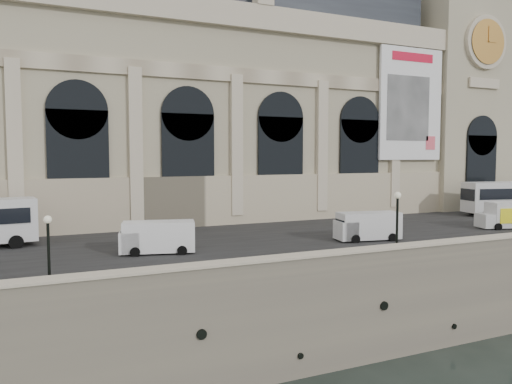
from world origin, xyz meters
TOP-DOWN VIEW (x-y plane):
  - ground at (0.00, 0.00)m, footprint 260.00×260.00m
  - quay at (0.00, 35.00)m, footprint 160.00×70.00m
  - street at (0.00, 14.00)m, footprint 160.00×24.00m
  - parapet at (0.00, 0.60)m, footprint 160.00×1.40m
  - museum at (-5.98, 30.86)m, footprint 69.00×18.70m
  - clock_pavilion at (34.00, 27.93)m, footprint 13.00×14.72m
  - van_b at (-10.05, 10.41)m, footprint 5.54×3.17m
  - van_c at (6.95, 8.60)m, footprint 5.55×2.90m
  - box_truck at (23.99, 8.35)m, footprint 6.64×3.68m
  - lamp_left at (-17.24, 2.66)m, footprint 0.41×0.41m
  - lamp_right at (4.69, 2.06)m, footprint 0.46×0.46m

SIDE VIEW (x-z plane):
  - ground at x=0.00m, z-range 0.00..0.00m
  - quay at x=0.00m, z-range 0.00..6.00m
  - street at x=0.00m, z-range 6.00..6.06m
  - parapet at x=0.00m, z-range 6.01..7.22m
  - van_b at x=-10.05m, z-range 6.03..8.35m
  - van_c at x=6.95m, z-range 6.03..8.38m
  - box_truck at x=23.99m, z-range 6.01..8.56m
  - lamp_left at x=-17.24m, z-range 5.99..9.97m
  - lamp_right at x=4.69m, z-range 5.99..10.54m
  - museum at x=-5.98m, z-range 5.17..34.27m
  - clock_pavilion at x=34.00m, z-range 5.07..41.77m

